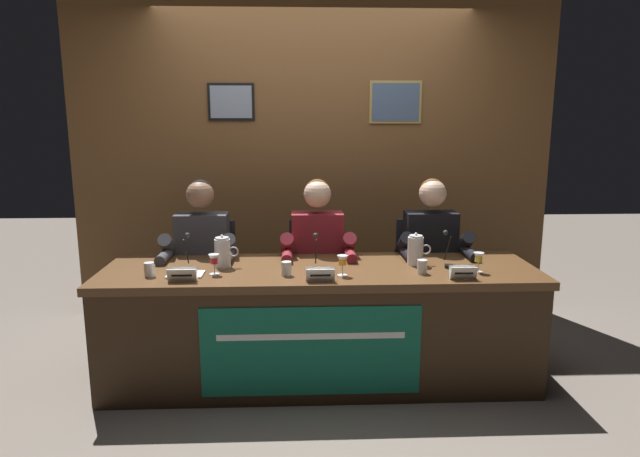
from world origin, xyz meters
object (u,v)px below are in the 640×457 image
object	(u,v)px
conference_table	(320,309)
microphone_left	(186,258)
panelist_left	(201,256)
nameplate_center	(320,275)
microphone_right	(448,255)
water_pitcher_right_side	(416,250)
chair_right	(424,283)
water_cup_right	(422,267)
water_pitcher_left_side	(223,252)
juice_glass_right	(479,259)
panelist_right	(432,253)
water_cup_left	(149,270)
nameplate_right	(463,273)
juice_glass_center	(342,262)
microphone_center	(316,258)
chair_center	(317,284)
document_stack_left	(186,274)
nameplate_left	(182,275)
panelist_center	(318,255)
juice_glass_left	(214,260)
chair_left	(207,286)
water_cup_center	(286,269)

from	to	relation	value
conference_table	microphone_left	bearing A→B (deg)	173.93
panelist_left	nameplate_center	size ratio (longest dim) A/B	7.50
panelist_left	microphone_right	size ratio (longest dim) A/B	5.75
water_pitcher_right_side	nameplate_center	bearing A→B (deg)	-151.27
chair_right	water_cup_right	xyz separation A→B (m)	(-0.19, -0.73, 0.32)
conference_table	water_pitcher_left_side	xyz separation A→B (m)	(-0.61, 0.14, 0.33)
chair_right	juice_glass_right	bearing A→B (deg)	-78.26
microphone_right	nameplate_center	bearing A→B (deg)	-160.34
microphone_left	panelist_right	world-z (taller)	panelist_right
water_cup_left	nameplate_right	distance (m)	1.84
juice_glass_center	microphone_center	size ratio (longest dim) A/B	0.57
chair_center	panelist_right	xyz separation A→B (m)	(0.80, -0.20, 0.28)
chair_center	document_stack_left	size ratio (longest dim) A/B	4.32
panelist_left	nameplate_left	world-z (taller)	panelist_left
water_cup_left	microphone_right	world-z (taller)	microphone_right
water_cup_left	microphone_center	xyz separation A→B (m)	(0.99, 0.10, 0.04)
water_pitcher_right_side	panelist_right	bearing A→B (deg)	59.38
conference_table	chair_right	world-z (taller)	chair_right
nameplate_left	panelist_center	bearing A→B (deg)	38.39
juice_glass_left	microphone_left	xyz separation A→B (m)	(-0.19, 0.11, -0.01)
juice_glass_left	chair_right	size ratio (longest dim) A/B	0.14
chair_left	water_cup_right	size ratio (longest dim) A/B	10.78
water_pitcher_right_side	microphone_center	bearing A→B (deg)	-171.23
chair_center	nameplate_right	xyz separation A→B (m)	(0.82, -0.86, 0.33)
nameplate_right	microphone_left	bearing A→B (deg)	170.54
panelist_center	nameplate_right	distance (m)	1.05
conference_table	juice_glass_center	world-z (taller)	juice_glass_center
panelist_center	chair_right	bearing A→B (deg)	13.98
panelist_center	nameplate_center	size ratio (longest dim) A/B	7.50
microphone_left	juice_glass_right	bearing A→B (deg)	-4.42
water_cup_left	juice_glass_right	world-z (taller)	juice_glass_right
microphone_left	water_pitcher_right_side	world-z (taller)	microphone_left
water_cup_left	document_stack_left	bearing A→B (deg)	3.58
juice_glass_right	water_pitcher_right_side	size ratio (longest dim) A/B	0.59
chair_left	water_cup_left	world-z (taller)	chair_left
juice_glass_left	juice_glass_center	size ratio (longest dim) A/B	1.00
panelist_left	water_cup_right	size ratio (longest dim) A/B	14.63
conference_table	nameplate_left	bearing A→B (deg)	-168.49
microphone_right	chair_left	bearing A→B (deg)	160.42
water_cup_center	document_stack_left	bearing A→B (deg)	177.63
panelist_right	document_stack_left	size ratio (longest dim) A/B	5.86
microphone_right	document_stack_left	world-z (taller)	microphone_right
water_pitcher_left_side	document_stack_left	bearing A→B (deg)	-137.92
chair_center	conference_table	bearing A→B (deg)	-90.13
panelist_left	juice_glass_left	distance (m)	0.53
water_cup_left	microphone_left	distance (m)	0.24
conference_table	panelist_center	size ratio (longest dim) A/B	2.18
chair_center	panelist_right	distance (m)	0.87
water_cup_left	water_cup_right	distance (m)	1.63
juice_glass_left	water_cup_right	size ratio (longest dim) A/B	1.46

